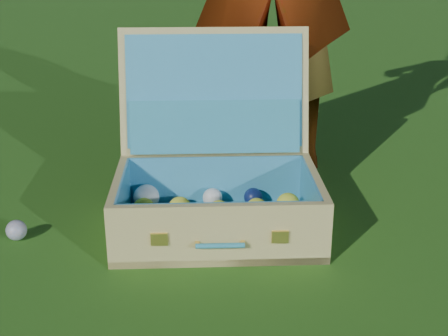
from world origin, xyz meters
TOP-DOWN VIEW (x-y plane):
  - ground at (0.00, 0.00)m, footprint 60.00×60.00m
  - stray_ball at (-0.39, -0.07)m, footprint 0.06×0.06m
  - suitcase at (0.15, 0.20)m, footprint 0.73×0.70m

SIDE VIEW (x-z plane):
  - ground at x=0.00m, z-range 0.00..0.00m
  - stray_ball at x=-0.39m, z-range 0.00..0.06m
  - suitcase at x=0.15m, z-range -0.12..0.45m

